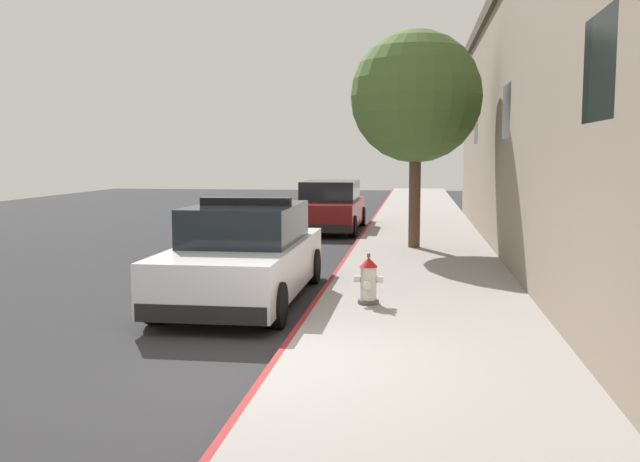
# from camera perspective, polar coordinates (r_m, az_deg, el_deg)

# --- Properties ---
(ground_plane) EXTENTS (30.71, 60.00, 0.20)m
(ground_plane) POSITION_cam_1_polar(r_m,az_deg,el_deg) (18.42, -10.70, -1.60)
(ground_plane) COLOR #2B2B2D
(sidewalk_pavement) EXTENTS (3.27, 60.00, 0.14)m
(sidewalk_pavement) POSITION_cam_1_polar(r_m,az_deg,el_deg) (17.45, 8.32, -1.42)
(sidewalk_pavement) COLOR gray
(sidewalk_pavement) RESTS_ON ground
(curb_painted_edge) EXTENTS (0.08, 60.00, 0.14)m
(curb_painted_edge) POSITION_cam_1_polar(r_m,az_deg,el_deg) (17.52, 2.84, -1.34)
(curb_painted_edge) COLOR maroon
(curb_painted_edge) RESTS_ON ground
(police_cruiser) EXTENTS (1.94, 4.84, 1.68)m
(police_cruiser) POSITION_cam_1_polar(r_m,az_deg,el_deg) (11.45, -6.08, -1.98)
(police_cruiser) COLOR white
(police_cruiser) RESTS_ON ground
(parked_car_silver_ahead) EXTENTS (1.94, 4.84, 1.56)m
(parked_car_silver_ahead) POSITION_cam_1_polar(r_m,az_deg,el_deg) (21.93, 0.83, 1.94)
(parked_car_silver_ahead) COLOR maroon
(parked_car_silver_ahead) RESTS_ON ground
(fire_hydrant) EXTENTS (0.44, 0.40, 0.76)m
(fire_hydrant) POSITION_cam_1_polar(r_m,az_deg,el_deg) (10.55, 3.96, -4.05)
(fire_hydrant) COLOR #4C4C51
(fire_hydrant) RESTS_ON sidewalk_pavement
(street_tree) EXTENTS (3.12, 3.12, 5.16)m
(street_tree) POSITION_cam_1_polar(r_m,az_deg,el_deg) (17.07, 7.81, 10.72)
(street_tree) COLOR brown
(street_tree) RESTS_ON sidewalk_pavement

